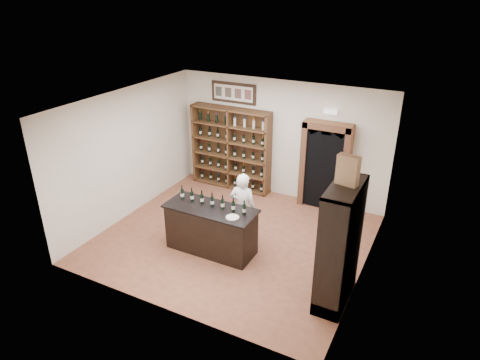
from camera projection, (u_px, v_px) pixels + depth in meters
name	position (u px, v px, depth m)	size (l,w,h in m)	color
floor	(234.00, 238.00, 9.35)	(5.50, 5.50, 0.00)	#93563A
ceiling	(233.00, 104.00, 8.09)	(5.50, 5.50, 0.00)	white
wall_back	(280.00, 140.00, 10.74)	(5.50, 0.04, 3.00)	silver
wall_left	(128.00, 153.00, 9.86)	(0.04, 5.00, 3.00)	silver
wall_right	(370.00, 205.00, 7.57)	(0.04, 5.00, 3.00)	silver
wine_shelf	(232.00, 148.00, 11.31)	(2.20, 0.38, 2.20)	#55331D
framed_picture	(234.00, 93.00, 10.81)	(1.25, 0.04, 0.52)	black
arched_doorway	(325.00, 164.00, 10.23)	(1.17, 0.35, 2.17)	black
emergency_light	(331.00, 112.00, 9.77)	(0.30, 0.10, 0.10)	white
tasting_counter	(211.00, 229.00, 8.74)	(1.88, 0.78, 1.00)	black
counter_bottle_0	(182.00, 194.00, 8.84)	(0.07, 0.07, 0.30)	black
counter_bottle_1	(192.00, 196.00, 8.74)	(0.07, 0.07, 0.30)	black
counter_bottle_2	(202.00, 199.00, 8.64)	(0.07, 0.07, 0.30)	black
counter_bottle_3	(212.00, 201.00, 8.54)	(0.07, 0.07, 0.30)	black
counter_bottle_4	(223.00, 204.00, 8.44)	(0.07, 0.07, 0.30)	black
counter_bottle_5	(233.00, 207.00, 8.34)	(0.07, 0.07, 0.30)	black
counter_bottle_6	(244.00, 209.00, 8.24)	(0.07, 0.07, 0.30)	black
side_cabinet	(340.00, 263.00, 7.25)	(0.48, 1.20, 2.20)	black
shopkeeper	(243.00, 208.00, 8.93)	(0.58, 0.38, 1.59)	white
plate	(232.00, 217.00, 8.15)	(0.25, 0.25, 0.02)	beige
wine_crate	(348.00, 170.00, 6.60)	(0.35, 0.14, 0.49)	tan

